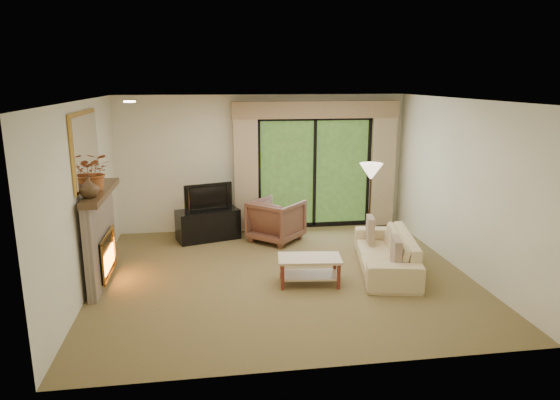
{
  "coord_description": "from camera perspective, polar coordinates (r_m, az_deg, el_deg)",
  "views": [
    {
      "loc": [
        -1.08,
        -6.94,
        2.88
      ],
      "look_at": [
        0.0,
        0.3,
        1.1
      ],
      "focal_mm": 32.0,
      "sensor_mm": 36.0,
      "label": 1
    }
  ],
  "objects": [
    {
      "name": "coffee_table",
      "position": [
        7.25,
        3.37,
        -8.05
      ],
      "size": [
        0.95,
        0.59,
        0.4
      ],
      "primitive_type": null,
      "rotation": [
        0.0,
        0.0,
        -0.12
      ],
      "color": "#D3AE86",
      "rests_on": "floor"
    },
    {
      "name": "floor_lamp",
      "position": [
        8.83,
        10.2,
        -0.6
      ],
      "size": [
        0.45,
        0.45,
        1.48
      ],
      "primitive_type": null,
      "rotation": [
        0.0,
        0.0,
        0.16
      ],
      "color": "#FFE5C6",
      "rests_on": "floor"
    },
    {
      "name": "vase",
      "position": [
        6.96,
        -21.0,
        1.36
      ],
      "size": [
        0.28,
        0.28,
        0.27
      ],
      "primitive_type": "imported",
      "rotation": [
        0.0,
        0.0,
        -0.09
      ],
      "color": "#4A341F",
      "rests_on": "fireplace"
    },
    {
      "name": "armchair",
      "position": [
        9.06,
        -0.43,
        -2.34
      ],
      "size": [
        1.17,
        1.17,
        0.77
      ],
      "primitive_type": "imported",
      "rotation": [
        0.0,
        0.0,
        2.41
      ],
      "color": "brown",
      "rests_on": "floor"
    },
    {
      "name": "pillow_near",
      "position": [
        7.3,
        13.14,
        -5.76
      ],
      "size": [
        0.18,
        0.4,
        0.39
      ],
      "primitive_type": "cube",
      "rotation": [
        0.0,
        0.0,
        -0.2
      ],
      "color": "brown",
      "rests_on": "sofa"
    },
    {
      "name": "wall_front",
      "position": [
        4.84,
        4.91,
        -5.45
      ],
      "size": [
        5.0,
        0.0,
        5.0
      ],
      "primitive_type": "plane",
      "rotation": [
        -1.57,
        0.0,
        0.0
      ],
      "color": "#EFE8CB",
      "rests_on": "ground"
    },
    {
      "name": "sofa",
      "position": [
        7.89,
        12.0,
        -5.81
      ],
      "size": [
        1.16,
        2.1,
        0.58
      ],
      "primitive_type": "imported",
      "rotation": [
        0.0,
        0.0,
        -1.78
      ],
      "color": "beige",
      "rests_on": "floor"
    },
    {
      "name": "wall_back",
      "position": [
        9.63,
        -1.93,
        4.21
      ],
      "size": [
        5.0,
        0.0,
        5.0
      ],
      "primitive_type": "plane",
      "rotation": [
        1.57,
        0.0,
        0.0
      ],
      "color": "#EFE8CB",
      "rests_on": "ground"
    },
    {
      "name": "wall_right",
      "position": [
        8.08,
        20.0,
        1.56
      ],
      "size": [
        0.0,
        5.0,
        5.0
      ],
      "primitive_type": "plane",
      "rotation": [
        1.57,
        0.0,
        -1.57
      ],
      "color": "#EFE8CB",
      "rests_on": "ground"
    },
    {
      "name": "mirror",
      "position": [
        7.39,
        -21.3,
        5.5
      ],
      "size": [
        0.07,
        1.45,
        1.02
      ],
      "primitive_type": null,
      "color": "#BD8833",
      "rests_on": "wall_left"
    },
    {
      "name": "floor",
      "position": [
        7.59,
        0.34,
        -8.63
      ],
      "size": [
        5.5,
        5.5,
        0.0
      ],
      "primitive_type": "plane",
      "color": "olive",
      "rests_on": "ground"
    },
    {
      "name": "pillow_far",
      "position": [
        8.32,
        10.28,
        -3.21
      ],
      "size": [
        0.18,
        0.4,
        0.39
      ],
      "primitive_type": "cube",
      "rotation": [
        0.0,
        0.0,
        -0.2
      ],
      "color": "brown",
      "rests_on": "sofa"
    },
    {
      "name": "branches",
      "position": [
        7.35,
        -20.39,
        3.04
      ],
      "size": [
        0.49,
        0.43,
        0.53
      ],
      "primitive_type": "imported",
      "rotation": [
        0.0,
        0.0,
        -0.03
      ],
      "color": "#9C5126",
      "rests_on": "fireplace"
    },
    {
      "name": "curtain_left",
      "position": [
        9.46,
        -3.92,
        3.4
      ],
      "size": [
        0.45,
        0.18,
        2.35
      ],
      "primitive_type": "cube",
      "color": "tan",
      "rests_on": "floor"
    },
    {
      "name": "wall_left",
      "position": [
        7.31,
        -21.46,
        0.23
      ],
      "size": [
        0.0,
        5.0,
        5.0
      ],
      "primitive_type": "plane",
      "rotation": [
        1.57,
        0.0,
        1.57
      ],
      "color": "#EFE8CB",
      "rests_on": "ground"
    },
    {
      "name": "ceiling",
      "position": [
        7.03,
        0.37,
        11.38
      ],
      "size": [
        5.5,
        5.5,
        0.0
      ],
      "primitive_type": "plane",
      "rotation": [
        3.14,
        0.0,
        0.0
      ],
      "color": "white",
      "rests_on": "ground"
    },
    {
      "name": "fireplace",
      "position": [
        7.63,
        -19.86,
        -3.89
      ],
      "size": [
        0.24,
        1.7,
        1.37
      ],
      "primitive_type": null,
      "color": "gray",
      "rests_on": "floor"
    },
    {
      "name": "tv",
      "position": [
        9.13,
        -8.35,
        0.41
      ],
      "size": [
        0.88,
        0.36,
        0.51
      ],
      "primitive_type": "imported",
      "rotation": [
        0.0,
        0.0,
        0.29
      ],
      "color": "black",
      "rests_on": "media_console"
    },
    {
      "name": "curtain_right",
      "position": [
        10.04,
        11.66,
        3.74
      ],
      "size": [
        0.45,
        0.18,
        2.35
      ],
      "primitive_type": "cube",
      "color": "tan",
      "rests_on": "floor"
    },
    {
      "name": "media_console",
      "position": [
        9.27,
        -8.23,
        -2.79
      ],
      "size": [
        1.21,
        0.8,
        0.56
      ],
      "primitive_type": "cube",
      "rotation": [
        0.0,
        0.0,
        0.29
      ],
      "color": "black",
      "rests_on": "floor"
    },
    {
      "name": "sliding_door",
      "position": [
        9.78,
        3.95,
        3.15
      ],
      "size": [
        2.26,
        0.1,
        2.16
      ],
      "primitive_type": null,
      "color": "black",
      "rests_on": "floor"
    },
    {
      "name": "cornice",
      "position": [
        9.55,
        4.19,
        10.26
      ],
      "size": [
        3.2,
        0.24,
        0.32
      ],
      "primitive_type": "cube",
      "color": "#987856",
      "rests_on": "wall_back"
    }
  ]
}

